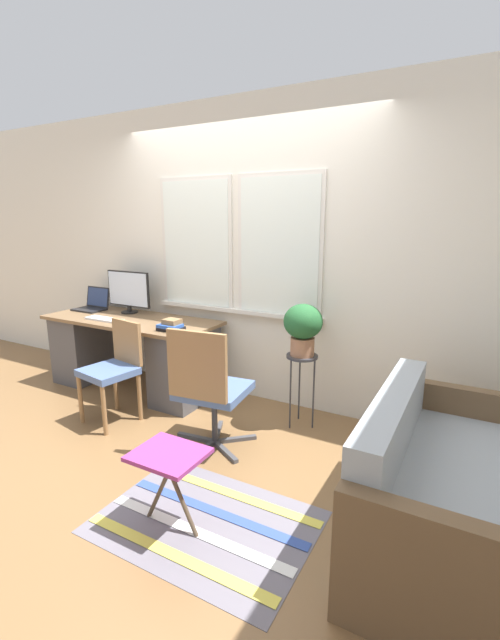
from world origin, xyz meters
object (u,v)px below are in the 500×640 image
Objects in this scene: keyboard at (105,319)px; mouse at (124,322)px; desk_chair_wooden at (114,367)px; potted_plant at (303,326)px; laptop at (92,305)px; folding_stool at (169,461)px; couch_loveseat at (444,495)px; plant_stand at (302,364)px; book_stack at (171,326)px; office_chair_swivel at (209,388)px; monitor at (128,291)px.

mouse reaches higher than keyboard.
desk_chair_wooden is 2.01× the size of potted_plant.
laptop is 5.62× the size of mouse.
keyboard is 0.89× the size of folding_stool.
keyboard is 3.19m from couch_loveseat.
potted_plant is 0.90× the size of folding_stool.
book_stack is at bearing -168.22° from plant_stand.
laptop is at bearing 75.54° from couch_loveseat.
plant_stand is (1.13, 0.24, -0.23)m from book_stack.
office_chair_swivel is 1.62m from couch_loveseat.
monitor is at bearing 134.79° from desk_chair_wooden.
keyboard is 0.98× the size of potted_plant.
desk_chair_wooden is (0.25, -0.39, -0.27)m from mouse.
desk_chair_wooden is at bearing -57.86° from mouse.
plant_stand is (1.41, 0.65, 0.07)m from desk_chair_wooden.
book_stack is 0.26× the size of desk_chair_wooden.
folding_stool is at bearing -33.77° from laptop.
laptop is 0.22× the size of couch_loveseat.
potted_plant is (1.41, 0.65, 0.38)m from desk_chair_wooden.
plant_stand is (1.94, 0.24, -0.20)m from keyboard.
monitor is 2.01m from plant_stand.
plant_stand is at bearing 34.10° from desk_chair_wooden.
office_chair_swivel is 0.81m from plant_stand.
laptop is 0.61× the size of monitor.
desk_chair_wooden is at bearing 146.86° from folding_stool.
monitor is 2.47m from folding_stool.
laptop is at bearing 158.28° from mouse.
potted_plant is at bearing 90.00° from plant_stand.
laptop is 0.78× the size of potted_plant.
laptop is at bearing 146.23° from folding_stool.
book_stack is 2.42m from couch_loveseat.
keyboard reaches higher than folding_stool.
keyboard is 0.67× the size of plant_stand.
book_stack is at bearing 74.30° from couch_loveseat.
office_chair_swivel reaches higher than keyboard.
office_chair_swivel is 2.27× the size of potted_plant.
laptop is 2.14m from office_chair_swivel.
keyboard is (0.48, -0.28, -0.04)m from laptop.
laptop is at bearing 178.95° from potted_plant.
laptop is 2.44m from plant_stand.
monitor is at bearing 176.50° from potted_plant.
laptop is at bearing 149.68° from keyboard.
monitor is at bearing 9.29° from laptop.
office_chair_swivel is 1.56× the size of plant_stand.
office_chair_swivel reaches higher than folding_stool.
desk_chair_wooden reaches higher than plant_stand.
potted_plant reaches higher than plant_stand.
folding_stool is at bearing -96.24° from plant_stand.
plant_stand is at bearing 83.76° from folding_stool.
book_stack is at bearing 0.18° from keyboard.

